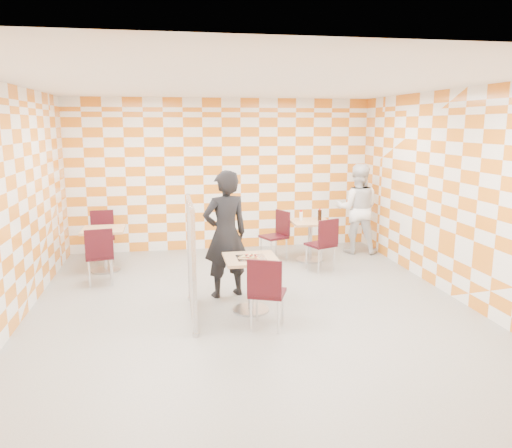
{
  "coord_description": "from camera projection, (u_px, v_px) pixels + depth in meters",
  "views": [
    {
      "loc": [
        -1.08,
        -6.42,
        2.5
      ],
      "look_at": [
        0.1,
        0.2,
        1.15
      ],
      "focal_mm": 35.0,
      "sensor_mm": 36.0,
      "label": 1
    }
  ],
  "objects": [
    {
      "name": "room_shell",
      "position": [
        245.0,
        196.0,
        7.1
      ],
      "size": [
        7.0,
        7.0,
        7.0
      ],
      "color": "gray",
      "rests_on": "ground"
    },
    {
      "name": "main_table",
      "position": [
        251.0,
        275.0,
        6.7
      ],
      "size": [
        0.7,
        0.7,
        0.75
      ],
      "color": "tan",
      "rests_on": "ground"
    },
    {
      "name": "second_table",
      "position": [
        310.0,
        234.0,
        9.2
      ],
      "size": [
        0.7,
        0.7,
        0.75
      ],
      "color": "tan",
      "rests_on": "ground"
    },
    {
      "name": "empty_table",
      "position": [
        104.0,
        242.0,
        8.54
      ],
      "size": [
        0.7,
        0.7,
        0.75
      ],
      "color": "tan",
      "rests_on": "ground"
    },
    {
      "name": "chair_main_front",
      "position": [
        266.0,
        288.0,
        6.05
      ],
      "size": [
        0.55,
        0.56,
        0.92
      ],
      "color": "#390B12",
      "rests_on": "ground"
    },
    {
      "name": "chair_second_front",
      "position": [
        324.0,
        240.0,
        8.53
      ],
      "size": [
        0.55,
        0.56,
        0.92
      ],
      "color": "#390B12",
      "rests_on": "ground"
    },
    {
      "name": "chair_second_side",
      "position": [
        278.0,
        231.0,
        9.24
      ],
      "size": [
        0.56,
        0.55,
        0.92
      ],
      "color": "#390B12",
      "rests_on": "ground"
    },
    {
      "name": "chair_empty_near",
      "position": [
        99.0,
        252.0,
        7.77
      ],
      "size": [
        0.49,
        0.5,
        0.92
      ],
      "color": "#390B12",
      "rests_on": "ground"
    },
    {
      "name": "chair_empty_far",
      "position": [
        103.0,
        231.0,
        9.24
      ],
      "size": [
        0.46,
        0.47,
        0.92
      ],
      "color": "#390B12",
      "rests_on": "ground"
    },
    {
      "name": "partition",
      "position": [
        191.0,
        259.0,
        6.43
      ],
      "size": [
        0.08,
        1.38,
        1.55
      ],
      "color": "white",
      "rests_on": "ground"
    },
    {
      "name": "man_dark",
      "position": [
        225.0,
        234.0,
        7.23
      ],
      "size": [
        0.77,
        0.61,
        1.86
      ],
      "primitive_type": "imported",
      "rotation": [
        0.0,
        0.0,
        3.41
      ],
      "color": "black",
      "rests_on": "ground"
    },
    {
      "name": "man_white",
      "position": [
        357.0,
        209.0,
        9.73
      ],
      "size": [
        1.01,
        0.89,
        1.75
      ],
      "primitive_type": "imported",
      "rotation": [
        0.0,
        0.0,
        2.82
      ],
      "color": "white",
      "rests_on": "ground"
    },
    {
      "name": "pizza_on_foil",
      "position": [
        251.0,
        257.0,
        6.64
      ],
      "size": [
        0.4,
        0.4,
        0.04
      ],
      "color": "silver",
      "rests_on": "main_table"
    },
    {
      "name": "sport_bottle",
      "position": [
        301.0,
        216.0,
        9.19
      ],
      "size": [
        0.06,
        0.06,
        0.2
      ],
      "color": "white",
      "rests_on": "second_table"
    },
    {
      "name": "soda_bottle",
      "position": [
        320.0,
        215.0,
        9.16
      ],
      "size": [
        0.07,
        0.07,
        0.23
      ],
      "color": "black",
      "rests_on": "second_table"
    }
  ]
}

